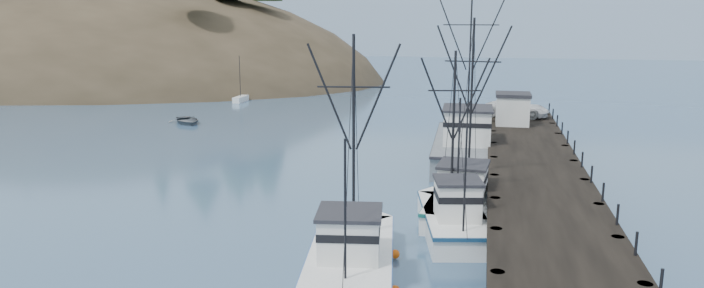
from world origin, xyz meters
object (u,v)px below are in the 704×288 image
(work_vessel, at_px, (467,144))
(pier_shed, at_px, (513,109))
(trawler_near, at_px, (453,217))
(trawler_far, at_px, (466,198))
(pickup_truck, at_px, (517,108))
(motorboat, at_px, (187,123))
(trawler_mid, at_px, (352,252))
(pier, at_px, (533,163))

(work_vessel, distance_m, pier_shed, 7.39)
(trawler_near, relative_size, trawler_far, 0.86)
(trawler_far, xyz_separation_m, pickup_truck, (3.84, 24.31, 2.01))
(pier_shed, xyz_separation_m, motorboat, (-33.85, 5.13, -3.42))
(pier_shed, bearing_deg, work_vessel, -121.80)
(trawler_mid, relative_size, trawler_far, 0.96)
(pier, height_order, trawler_near, trawler_near)
(pier_shed, distance_m, motorboat, 34.40)
(work_vessel, height_order, pier_shed, work_vessel)
(trawler_mid, xyz_separation_m, pickup_truck, (8.62, 34.32, 2.01))
(pier, distance_m, trawler_near, 11.33)
(trawler_near, bearing_deg, pickup_truck, 81.18)
(pier, bearing_deg, trawler_far, -123.91)
(work_vessel, bearing_deg, trawler_mid, -100.31)
(work_vessel, xyz_separation_m, motorboat, (-30.13, 11.12, -1.23))
(trawler_far, bearing_deg, pickup_truck, 81.01)
(work_vessel, height_order, motorboat, work_vessel)
(pickup_truck, xyz_separation_m, motorboat, (-34.40, 0.72, -2.83))
(trawler_far, height_order, motorboat, trawler_far)
(trawler_far, bearing_deg, trawler_mid, -115.53)
(pier, distance_m, trawler_mid, 18.67)
(trawler_near, xyz_separation_m, trawler_far, (0.53, 3.93, 0.00))
(pier, relative_size, trawler_mid, 3.93)
(work_vessel, relative_size, pier_shed, 5.31)
(work_vessel, distance_m, pickup_truck, 11.36)
(work_vessel, bearing_deg, pier_shed, 58.20)
(pickup_truck, bearing_deg, trawler_near, -176.34)
(trawler_near, bearing_deg, trawler_far, 82.25)
(trawler_far, xyz_separation_m, pier_shed, (3.29, 19.90, 2.60))
(trawler_near, bearing_deg, work_vessel, 89.66)
(pier, relative_size, pier_shed, 13.75)
(trawler_near, height_order, trawler_mid, trawler_mid)
(pickup_truck, bearing_deg, trawler_far, -176.51)
(pier, relative_size, trawler_near, 4.39)
(trawler_near, distance_m, pickup_truck, 28.65)
(trawler_mid, xyz_separation_m, work_vessel, (4.35, 23.91, 0.41))
(trawler_near, bearing_deg, pier_shed, 80.89)
(pier_shed, relative_size, motorboat, 0.68)
(trawler_far, distance_m, motorboat, 39.51)
(trawler_mid, height_order, trawler_far, trawler_far)
(trawler_near, xyz_separation_m, work_vessel, (0.10, 17.83, 0.41))
(trawler_mid, bearing_deg, trawler_far, 64.47)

